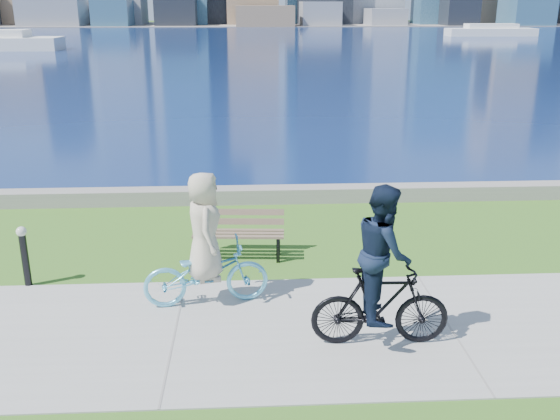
# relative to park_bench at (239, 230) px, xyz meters

# --- Properties ---
(ground) EXTENTS (320.00, 320.00, 0.00)m
(ground) POSITION_rel_park_bench_xyz_m (3.09, -2.87, -0.53)
(ground) COLOR #306019
(ground) RESTS_ON ground
(concrete_path) EXTENTS (80.00, 3.50, 0.02)m
(concrete_path) POSITION_rel_park_bench_xyz_m (3.09, -2.87, -0.52)
(concrete_path) COLOR #989893
(concrete_path) RESTS_ON ground
(seawall) EXTENTS (90.00, 0.50, 0.35)m
(seawall) POSITION_rel_park_bench_xyz_m (3.09, 3.33, -0.35)
(seawall) COLOR gray
(seawall) RESTS_ON ground
(bay_water) EXTENTS (320.00, 131.00, 0.01)m
(bay_water) POSITION_rel_park_bench_xyz_m (3.09, 69.13, -0.52)
(bay_water) COLOR #0C1F4F
(bay_water) RESTS_ON ground
(far_shore) EXTENTS (320.00, 30.00, 0.12)m
(far_shore) POSITION_rel_park_bench_xyz_m (3.09, 127.13, -0.47)
(far_shore) COLOR gray
(far_shore) RESTS_ON ground
(ferry_far) EXTENTS (12.23, 3.50, 1.66)m
(ferry_far) POSITION_rel_park_bench_xyz_m (34.57, 77.97, 0.16)
(ferry_far) COLOR white
(ferry_far) RESTS_ON ground
(park_bench) EXTENTS (1.70, 0.69, 0.86)m
(park_bench) POSITION_rel_park_bench_xyz_m (0.00, 0.00, 0.00)
(park_bench) COLOR black
(park_bench) RESTS_ON ground
(bollard_lamp) EXTENTS (0.17, 0.17, 1.05)m
(bollard_lamp) POSITION_rel_park_bench_xyz_m (-3.53, -1.09, 0.08)
(bollard_lamp) COLOR black
(bollard_lamp) RESTS_ON ground
(cyclist_woman) EXTENTS (0.95, 2.02, 2.12)m
(cyclist_woman) POSITION_rel_park_bench_xyz_m (-0.50, -1.92, 0.28)
(cyclist_woman) COLOR #61C4ED
(cyclist_woman) RESTS_ON ground
(cyclist_man) EXTENTS (0.72, 1.90, 2.29)m
(cyclist_man) POSITION_rel_park_bench_xyz_m (1.95, -3.29, 0.45)
(cyclist_man) COLOR black
(cyclist_man) RESTS_ON ground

